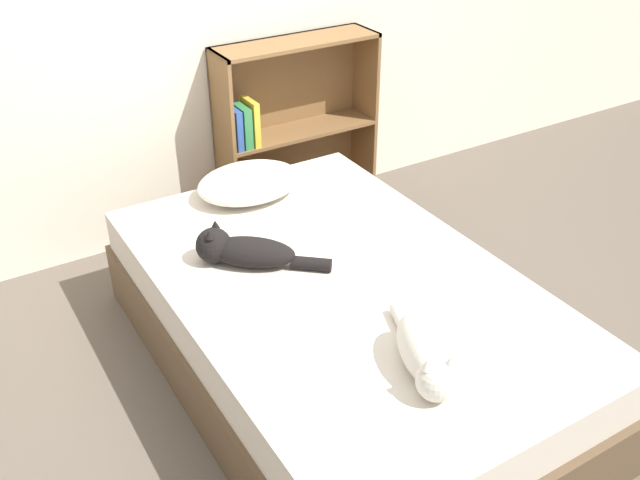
{
  "coord_description": "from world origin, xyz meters",
  "views": [
    {
      "loc": [
        -1.26,
        -1.91,
        2.07
      ],
      "look_at": [
        0.0,
        0.15,
        0.57
      ],
      "focal_mm": 40.0,
      "sensor_mm": 36.0,
      "label": 1
    }
  ],
  "objects_px": {
    "cat_light": "(425,355)",
    "cat_dark": "(242,250)",
    "bed": "(340,327)",
    "pillow": "(249,182)",
    "bookshelf": "(289,127)"
  },
  "relations": [
    {
      "from": "cat_light",
      "to": "pillow",
      "type": "bearing_deg",
      "value": -162.24
    },
    {
      "from": "pillow",
      "to": "cat_light",
      "type": "bearing_deg",
      "value": -92.8
    },
    {
      "from": "cat_dark",
      "to": "bed",
      "type": "bearing_deg",
      "value": 172.94
    },
    {
      "from": "cat_light",
      "to": "cat_dark",
      "type": "bearing_deg",
      "value": -145.63
    },
    {
      "from": "bed",
      "to": "cat_light",
      "type": "relative_size",
      "value": 4.23
    },
    {
      "from": "cat_light",
      "to": "bookshelf",
      "type": "height_order",
      "value": "bookshelf"
    },
    {
      "from": "pillow",
      "to": "bed",
      "type": "bearing_deg",
      "value": -90.8
    },
    {
      "from": "pillow",
      "to": "bookshelf",
      "type": "height_order",
      "value": "bookshelf"
    },
    {
      "from": "cat_light",
      "to": "bookshelf",
      "type": "relative_size",
      "value": 0.48
    },
    {
      "from": "bed",
      "to": "pillow",
      "type": "relative_size",
      "value": 4.11
    },
    {
      "from": "pillow",
      "to": "cat_light",
      "type": "relative_size",
      "value": 1.03
    },
    {
      "from": "cat_light",
      "to": "bookshelf",
      "type": "distance_m",
      "value": 2.02
    },
    {
      "from": "cat_dark",
      "to": "bookshelf",
      "type": "relative_size",
      "value": 0.45
    },
    {
      "from": "bed",
      "to": "bookshelf",
      "type": "bearing_deg",
      "value": 68.69
    },
    {
      "from": "bookshelf",
      "to": "bed",
      "type": "bearing_deg",
      "value": -111.31
    }
  ]
}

